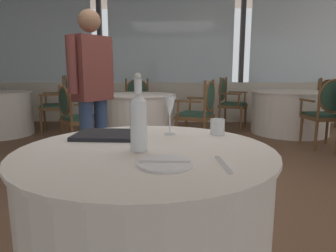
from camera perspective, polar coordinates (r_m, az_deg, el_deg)
name	(u,v)px	position (r m, az deg, el deg)	size (l,w,h in m)	color
ground_plane	(163,188)	(2.86, -0.87, -11.71)	(13.14, 13.14, 0.00)	brown
window_wall_far	(171,70)	(6.45, 0.50, 10.69)	(9.50, 0.14, 2.79)	silver
foreground_table	(147,225)	(1.48, -4.07, -18.29)	(1.14, 1.14, 0.74)	white
side_plate	(165,163)	(1.11, -0.63, -7.14)	(0.21, 0.21, 0.01)	white
butter_knife	(165,162)	(1.11, -0.63, -6.89)	(0.19, 0.02, 0.00)	silver
dinner_fork	(223,164)	(1.13, 10.49, -7.16)	(0.21, 0.02, 0.00)	silver
water_bottle	(139,120)	(1.28, -5.62, 1.11)	(0.07, 0.07, 0.33)	white
wine_glass	(170,108)	(1.61, 0.34, 3.52)	(0.07, 0.07, 0.21)	white
water_tumbler	(217,127)	(1.65, 9.40, -0.12)	(0.08, 0.08, 0.08)	white
menu_book	(108,135)	(1.61, -11.34, -1.66)	(0.34, 0.26, 0.02)	black
background_table_0	(139,118)	(4.64, -5.62, 1.54)	(1.14, 1.14, 0.74)	white
dining_chair_0_0	(75,113)	(4.20, -17.33, 2.35)	(0.65, 0.66, 0.90)	brown
dining_chair_0_1	(201,109)	(4.22, 6.29, 3.30)	(0.60, 0.63, 0.96)	brown
dining_chair_0_2	(137,100)	(5.60, -5.86, 5.03)	(0.58, 0.53, 0.95)	brown
dining_chair_1_1	(59,100)	(5.63, -20.02, 4.71)	(0.57, 0.62, 1.00)	brown
background_table_3	(290,112)	(5.67, 22.17, 2.42)	(1.33, 1.33, 0.74)	white
dining_chair_3_0	(229,99)	(5.82, 11.46, 5.08)	(0.61, 0.64, 0.97)	brown
dining_chair_3_1	(328,108)	(4.69, 28.18, 2.97)	(0.57, 0.51, 0.99)	brown
dining_chair_3_2	(324,99)	(6.58, 27.63, 4.56)	(0.64, 0.66, 0.93)	brown
diner_person_0	(92,87)	(2.98, -14.23, 7.27)	(0.37, 0.45, 1.64)	#334770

